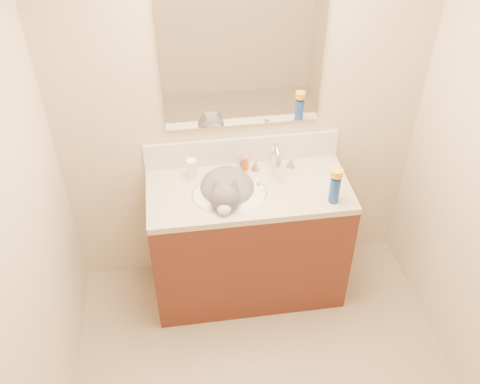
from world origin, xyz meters
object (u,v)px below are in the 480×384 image
object	(u,v)px
faucet	(275,160)
pill_bottle	(192,168)
amber_bottle	(246,163)
vanity_cabinet	(248,243)
silver_jar	(243,162)
spray_can	(335,190)
basin	(229,203)
cat	(227,192)

from	to	relation	value
faucet	pill_bottle	xyz separation A→B (m)	(-0.50, 0.03, -0.03)
faucet	amber_bottle	distance (m)	0.18
vanity_cabinet	silver_jar	bearing A→B (deg)	91.13
spray_can	vanity_cabinet	bearing A→B (deg)	158.34
basin	amber_bottle	size ratio (longest dim) A/B	4.71
faucet	pill_bottle	world-z (taller)	faucet
spray_can	faucet	bearing A→B (deg)	131.05
faucet	amber_bottle	size ratio (longest dim) A/B	2.93
cat	silver_jar	size ratio (longest dim) A/B	7.83
cat	amber_bottle	bearing A→B (deg)	64.10
cat	amber_bottle	distance (m)	0.24
faucet	silver_jar	xyz separation A→B (m)	(-0.18, 0.08, -0.05)
silver_jar	spray_can	world-z (taller)	spray_can
faucet	spray_can	xyz separation A→B (m)	(0.28, -0.32, -0.00)
cat	basin	bearing A→B (deg)	-62.12
vanity_cabinet	silver_jar	xyz separation A→B (m)	(-0.00, 0.22, 0.48)
vanity_cabinet	pill_bottle	bearing A→B (deg)	153.05
vanity_cabinet	basin	world-z (taller)	basin
basin	pill_bottle	bearing A→B (deg)	136.03
vanity_cabinet	faucet	bearing A→B (deg)	37.29
basin	pill_bottle	distance (m)	0.31
amber_bottle	faucet	bearing A→B (deg)	-14.63
spray_can	basin	bearing A→B (deg)	165.28
spray_can	silver_jar	bearing A→B (deg)	139.22
cat	silver_jar	distance (m)	0.26
faucet	silver_jar	size ratio (longest dim) A/B	4.44
faucet	pill_bottle	distance (m)	0.50
vanity_cabinet	faucet	size ratio (longest dim) A/B	4.29
vanity_cabinet	amber_bottle	bearing A→B (deg)	87.57
pill_bottle	vanity_cabinet	bearing A→B (deg)	-26.95
amber_bottle	pill_bottle	bearing A→B (deg)	-176.56
silver_jar	cat	bearing A→B (deg)	-119.74
faucet	silver_jar	distance (m)	0.21
pill_bottle	cat	bearing A→B (deg)	-40.66
basin	silver_jar	xyz separation A→B (m)	(0.12, 0.25, 0.10)
basin	silver_jar	world-z (taller)	silver_jar
silver_jar	spray_can	bearing A→B (deg)	-40.78
vanity_cabinet	spray_can	distance (m)	0.72
silver_jar	pill_bottle	bearing A→B (deg)	-170.22
basin	cat	size ratio (longest dim) A/B	0.91
vanity_cabinet	spray_can	bearing A→B (deg)	-21.66
amber_bottle	basin	bearing A→B (deg)	-121.06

